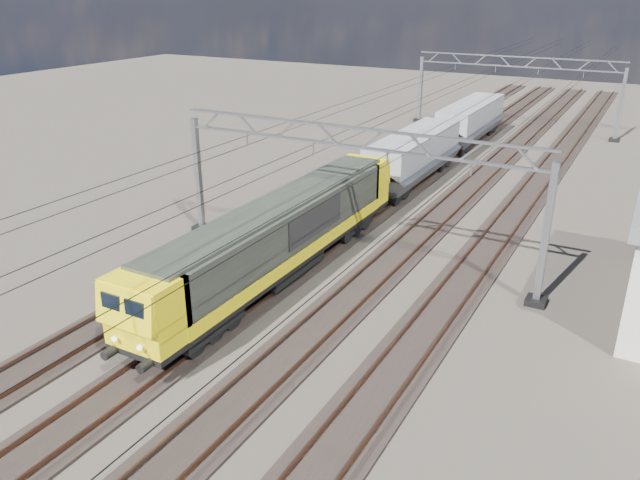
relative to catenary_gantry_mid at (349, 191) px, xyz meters
The scene contains 11 objects.
ground 5.59m from the catenary_gantry_mid, 90.00° to the right, with size 160.00×160.00×0.00m, color #2B2520.
track_outer_west 8.17m from the catenary_gantry_mid, 146.31° to the right, with size 2.60×140.00×0.30m.
track_loco 5.89m from the catenary_gantry_mid, 116.57° to the right, with size 2.60×140.00×0.30m.
track_inner_east 5.89m from the catenary_gantry_mid, 63.43° to the right, with size 2.60×140.00×0.30m.
track_outer_east 8.17m from the catenary_gantry_mid, 33.69° to the right, with size 2.60×140.00×0.30m.
catenary_gantry_mid is the anchor object (origin of this frame).
catenary_gantry_far 36.00m from the catenary_gantry_mid, 90.00° to the left, with size 19.90×0.90×7.11m.
overhead_wires 4.40m from the catenary_gantry_mid, 90.00° to the left, with size 12.03×140.00×0.53m.
locomotive 4.05m from the catenary_gantry_mid, 122.44° to the right, with size 2.76×21.10×3.62m.
hopper_wagon_lead 14.78m from the catenary_gantry_mid, 97.83° to the left, with size 3.38×13.00×3.25m.
hopper_wagon_mid 28.87m from the catenary_gantry_mid, 93.98° to the left, with size 3.38×13.00×3.25m.
Camera 1 is at (12.96, -22.53, 13.35)m, focal length 35.00 mm.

